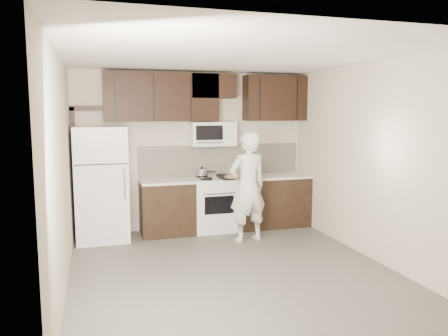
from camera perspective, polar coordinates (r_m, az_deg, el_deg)
name	(u,v)px	position (r m, az deg, el deg)	size (l,w,h in m)	color
floor	(232,270)	(5.76, 1.02, -13.24)	(4.50, 4.50, 0.00)	#53514E
back_wall	(193,151)	(7.60, -4.09, 2.24)	(4.00, 4.00, 0.00)	beige
ceiling	(232,55)	(5.43, 1.09, 14.49)	(4.50, 4.50, 0.00)	white
counter_run	(231,203)	(7.59, 0.95, -4.58)	(2.95, 0.64, 0.91)	black
stove	(214,204)	(7.50, -1.27, -4.69)	(0.76, 0.66, 0.94)	white
backsplash	(221,160)	(7.72, -0.44, 1.08)	(2.90, 0.02, 0.54)	beige
upper_cabinets	(207,96)	(7.45, -2.28, 9.33)	(3.48, 0.35, 0.78)	black
microwave	(212,134)	(7.46, -1.53, 4.47)	(0.76, 0.42, 0.40)	white
refrigerator	(102,184)	(7.12, -15.70, -2.02)	(0.80, 0.76, 1.80)	white
door_trim	(77,161)	(7.39, -18.70, 0.93)	(0.50, 0.08, 2.12)	black
saucepan	(202,173)	(7.51, -2.89, -0.62)	(0.32, 0.19, 0.18)	silver
baking_tray	(232,178)	(7.34, 1.11, -1.30)	(0.42, 0.32, 0.02)	black
pizza	(232,177)	(7.33, 1.11, -1.13)	(0.28, 0.28, 0.02)	beige
person	(248,187)	(6.80, 3.12, -2.48)	(0.63, 0.41, 1.73)	white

